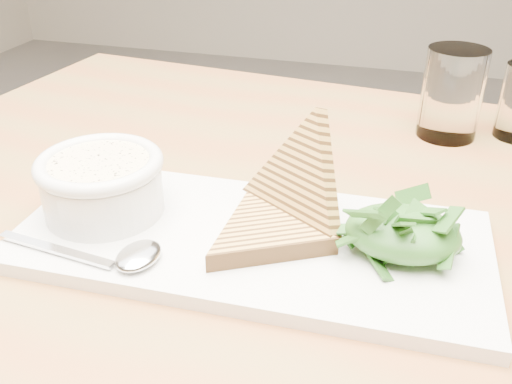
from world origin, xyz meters
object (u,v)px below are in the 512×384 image
(platter, at_px, (250,240))
(soup_bowl, at_px, (103,191))
(glass_near, at_px, (452,94))
(table_top, at_px, (387,259))

(platter, bearing_deg, soup_bowl, -179.96)
(platter, height_order, glass_near, glass_near)
(platter, bearing_deg, glass_near, 61.34)
(soup_bowl, bearing_deg, table_top, 8.99)
(soup_bowl, bearing_deg, platter, 0.04)
(soup_bowl, bearing_deg, glass_near, 44.62)
(table_top, distance_m, glass_near, 0.30)
(table_top, bearing_deg, glass_near, 79.83)
(platter, height_order, soup_bowl, soup_bowl)
(soup_bowl, height_order, glass_near, glass_near)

